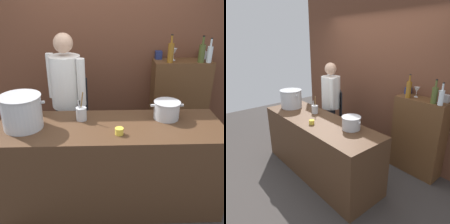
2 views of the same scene
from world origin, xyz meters
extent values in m
plane|color=#383330|center=(0.00, 0.00, 0.00)|extent=(8.00, 8.00, 0.00)
cube|color=brown|center=(0.00, 1.40, 1.50)|extent=(4.40, 0.10, 3.00)
cube|color=#472D1C|center=(0.00, 0.00, 0.45)|extent=(2.15, 0.70, 0.90)
cube|color=brown|center=(0.99, 1.19, 0.61)|extent=(0.76, 0.32, 1.22)
cylinder|color=black|center=(-0.40, 0.57, 0.42)|extent=(0.14, 0.14, 0.84)
cylinder|color=black|center=(-0.56, 0.69, 0.42)|extent=(0.14, 0.14, 0.84)
cylinder|color=white|center=(-0.48, 0.63, 1.13)|extent=(0.34, 0.34, 0.58)
cube|color=black|center=(-0.38, 0.78, 0.89)|extent=(0.26, 0.19, 0.52)
cylinder|color=white|center=(-0.30, 0.51, 1.16)|extent=(0.09, 0.09, 0.52)
cylinder|color=white|center=(-0.66, 0.76, 1.16)|extent=(0.09, 0.09, 0.52)
sphere|color=tan|center=(-0.48, 0.63, 1.55)|extent=(0.21, 0.21, 0.21)
cylinder|color=#B7BABF|center=(-0.81, 0.00, 1.05)|extent=(0.36, 0.36, 0.30)
cylinder|color=#B7BABF|center=(-0.81, 0.00, 1.21)|extent=(0.37, 0.37, 0.01)
cube|color=#B7BABF|center=(-1.00, 0.00, 1.15)|extent=(0.04, 0.02, 0.02)
cube|color=#B7BABF|center=(-0.61, 0.00, 1.15)|extent=(0.04, 0.02, 0.02)
cylinder|color=#B7BABF|center=(0.56, 0.15, 0.98)|extent=(0.25, 0.25, 0.17)
cylinder|color=#B7BABF|center=(0.56, 0.15, 1.07)|extent=(0.26, 0.26, 0.01)
cube|color=#B7BABF|center=(0.42, 0.15, 1.04)|extent=(0.04, 0.02, 0.02)
cube|color=#B7BABF|center=(0.70, 0.15, 1.04)|extent=(0.04, 0.02, 0.02)
cylinder|color=#B7BABF|center=(-0.28, 0.13, 0.97)|extent=(0.10, 0.10, 0.13)
cylinder|color=#B7BABF|center=(-0.29, 0.12, 1.01)|extent=(0.04, 0.03, 0.19)
cylinder|color=#262626|center=(-0.30, 0.14, 1.01)|extent=(0.02, 0.03, 0.18)
cylinder|color=olive|center=(-0.28, 0.14, 1.05)|extent=(0.05, 0.03, 0.27)
cylinder|color=yellow|center=(0.07, -0.16, 0.93)|extent=(0.08, 0.08, 0.06)
cylinder|color=silver|center=(1.28, 1.08, 1.32)|extent=(0.07, 0.07, 0.20)
cylinder|color=silver|center=(1.28, 1.08, 1.46)|extent=(0.02, 0.02, 0.09)
cylinder|color=black|center=(1.28, 1.08, 1.52)|extent=(0.03, 0.03, 0.01)
cylinder|color=#8C5919|center=(0.79, 1.10, 1.34)|extent=(0.08, 0.08, 0.24)
cylinder|color=#8C5919|center=(0.79, 1.10, 1.51)|extent=(0.03, 0.03, 0.10)
cylinder|color=black|center=(0.79, 1.10, 1.56)|extent=(0.03, 0.03, 0.01)
cylinder|color=#475123|center=(1.18, 1.09, 1.33)|extent=(0.08, 0.08, 0.22)
cylinder|color=#475123|center=(1.18, 1.09, 1.49)|extent=(0.03, 0.03, 0.10)
cylinder|color=black|center=(1.18, 1.09, 1.54)|extent=(0.03, 0.03, 0.01)
cylinder|color=silver|center=(0.86, 1.21, 1.22)|extent=(0.06, 0.06, 0.01)
cylinder|color=silver|center=(0.86, 1.21, 1.26)|extent=(0.01, 0.01, 0.07)
cone|color=silver|center=(0.86, 1.21, 1.33)|extent=(0.08, 0.08, 0.08)
cylinder|color=silver|center=(1.22, 1.18, 1.22)|extent=(0.06, 0.06, 0.01)
cylinder|color=silver|center=(1.22, 1.18, 1.26)|extent=(0.01, 0.01, 0.07)
cone|color=silver|center=(1.22, 1.18, 1.34)|extent=(0.07, 0.07, 0.10)
cube|color=#B2B2B7|center=(1.27, 1.28, 1.27)|extent=(0.09, 0.09, 0.10)
cube|color=navy|center=(0.68, 1.28, 1.27)|extent=(0.08, 0.08, 0.11)
camera|label=1|loc=(-0.06, -2.23, 2.08)|focal=42.88mm
camera|label=2|loc=(2.38, -1.65, 2.05)|focal=33.16mm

